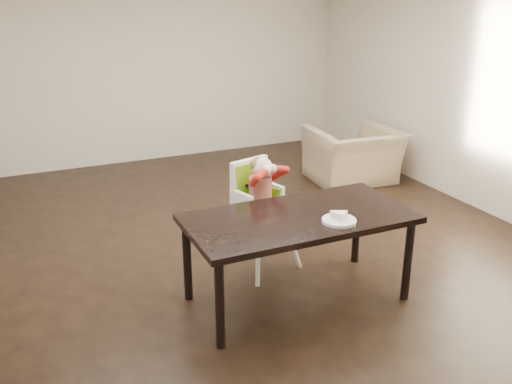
% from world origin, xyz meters
% --- Properties ---
extents(ground, '(7.00, 7.00, 0.00)m').
position_xyz_m(ground, '(0.00, 0.00, 0.00)').
color(ground, black).
rests_on(ground, ground).
extents(room_walls, '(6.02, 7.02, 2.71)m').
position_xyz_m(room_walls, '(0.00, 0.00, 1.86)').
color(room_walls, beige).
rests_on(room_walls, ground).
extents(dining_table, '(1.80, 0.90, 0.75)m').
position_xyz_m(dining_table, '(0.12, -0.91, 0.67)').
color(dining_table, black).
rests_on(dining_table, ground).
extents(high_chair, '(0.55, 0.55, 1.06)m').
position_xyz_m(high_chair, '(0.08, -0.24, 0.75)').
color(high_chair, white).
rests_on(high_chair, ground).
extents(plate, '(0.33, 0.33, 0.08)m').
position_xyz_m(plate, '(0.34, -1.15, 0.78)').
color(plate, white).
rests_on(plate, dining_table).
extents(armchair, '(1.13, 0.77, 0.95)m').
position_xyz_m(armchair, '(2.20, 1.42, 0.47)').
color(armchair, '#95805F').
rests_on(armchair, ground).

